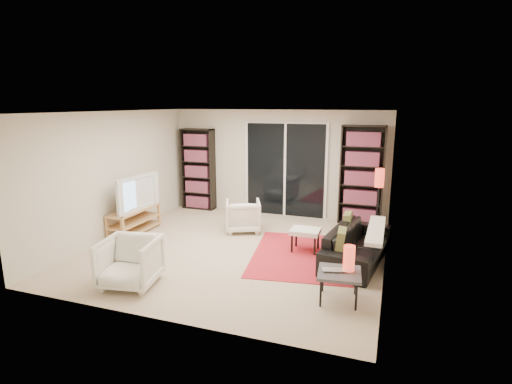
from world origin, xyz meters
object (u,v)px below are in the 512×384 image
at_px(tv_stand, 135,220).
at_px(armchair_front, 130,262).
at_px(sofa, 358,244).
at_px(bookshelf_right, 362,176).
at_px(side_table, 339,275).
at_px(bookshelf_left, 198,169).
at_px(ottoman, 305,232).
at_px(floor_lamp, 379,185).
at_px(armchair_back, 243,216).

bearing_deg(tv_stand, armchair_front, -55.58).
bearing_deg(sofa, bookshelf_right, 12.59).
distance_m(sofa, side_table, 1.47).
bearing_deg(bookshelf_right, bookshelf_left, 180.00).
relative_size(bookshelf_left, side_table, 3.21).
bearing_deg(bookshelf_right, sofa, -85.71).
height_order(armchair_front, ottoman, armchair_front).
height_order(bookshelf_left, tv_stand, bookshelf_left).
height_order(armchair_front, floor_lamp, floor_lamp).
relative_size(tv_stand, armchair_front, 1.67).
xyz_separation_m(bookshelf_right, sofa, (0.16, -2.17, -0.76)).
height_order(bookshelf_right, tv_stand, bookshelf_right).
height_order(ottoman, floor_lamp, floor_lamp).
distance_m(bookshelf_right, armchair_front, 5.06).
relative_size(bookshelf_left, bookshelf_right, 0.93).
distance_m(bookshelf_right, side_table, 3.70).
xyz_separation_m(tv_stand, ottoman, (3.43, 0.14, 0.08)).
relative_size(bookshelf_right, sofa, 1.08).
relative_size(sofa, floor_lamp, 1.48).
bearing_deg(sofa, bookshelf_left, 69.87).
distance_m(side_table, floor_lamp, 3.04).
bearing_deg(ottoman, bookshelf_right, 69.74).
bearing_deg(side_table, bookshelf_right, 90.96).
bearing_deg(ottoman, armchair_back, 153.75).
distance_m(bookshelf_left, bookshelf_right, 3.85).
bearing_deg(bookshelf_left, tv_stand, -98.46).
relative_size(tv_stand, sofa, 0.66).
relative_size(sofa, ottoman, 3.91).
bearing_deg(bookshelf_right, armchair_front, -123.85).
xyz_separation_m(ottoman, side_table, (0.80, -1.62, 0.02)).
height_order(tv_stand, armchair_front, armchair_front).
height_order(bookshelf_left, side_table, bookshelf_left).
distance_m(tv_stand, ottoman, 3.43).
bearing_deg(floor_lamp, ottoman, -130.37).
height_order(armchair_back, floor_lamp, floor_lamp).
distance_m(armchair_back, side_table, 3.23).
xyz_separation_m(tv_stand, side_table, (4.23, -1.48, 0.10)).
relative_size(ottoman, floor_lamp, 0.38).
xyz_separation_m(sofa, armchair_back, (-2.34, 0.87, 0.03)).
xyz_separation_m(bookshelf_left, side_table, (3.91, -3.64, -0.61)).
xyz_separation_m(sofa, side_table, (-0.10, -1.46, 0.08)).
height_order(bookshelf_left, floor_lamp, bookshelf_left).
relative_size(armchair_front, side_table, 1.26).
height_order(bookshelf_left, bookshelf_right, bookshelf_right).
relative_size(tv_stand, armchair_back, 1.84).
distance_m(armchair_back, armchair_front, 2.92).
height_order(side_table, floor_lamp, floor_lamp).
bearing_deg(floor_lamp, bookshelf_right, 119.34).
relative_size(bookshelf_left, sofa, 1.00).
height_order(bookshelf_left, armchair_front, bookshelf_left).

